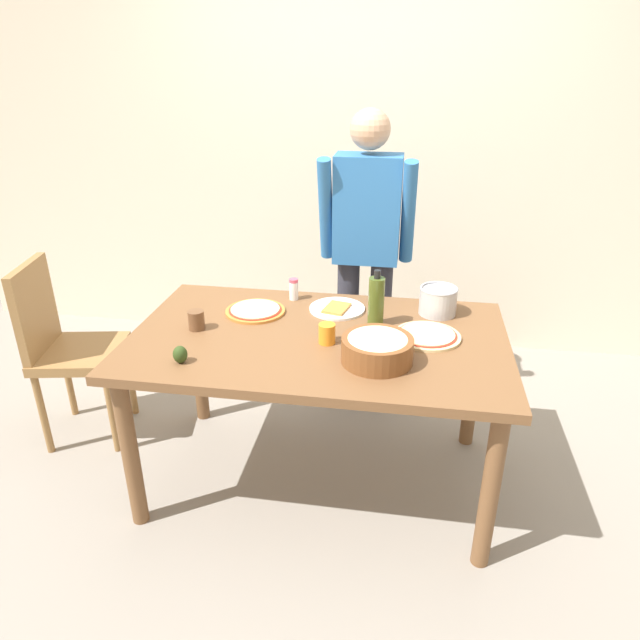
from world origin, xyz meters
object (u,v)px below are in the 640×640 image
(pizza_raw_on_board, at_px, (427,335))
(avocado, at_px, (180,354))
(olive_oil_bottle, at_px, (376,301))
(cup_small_brown, at_px, (196,320))
(pizza_cooked_on_tray, at_px, (255,311))
(steel_pot, at_px, (438,300))
(chair_wooden_left, at_px, (64,342))
(dining_table, at_px, (318,354))
(salt_shaker, at_px, (294,289))
(plate_with_slice, at_px, (337,309))
(person_cook, at_px, (366,244))
(popcorn_bowl, at_px, (377,347))
(cup_orange, at_px, (327,334))

(pizza_raw_on_board, distance_m, avocado, 1.02)
(olive_oil_bottle, height_order, cup_small_brown, olive_oil_bottle)
(pizza_cooked_on_tray, xyz_separation_m, avocado, (-0.16, -0.51, 0.03))
(steel_pot, bearing_deg, chair_wooden_left, -175.22)
(dining_table, relative_size, pizza_cooked_on_tray, 5.78)
(dining_table, height_order, steel_pot, steel_pot)
(chair_wooden_left, bearing_deg, avocado, -29.90)
(chair_wooden_left, height_order, steel_pot, chair_wooden_left)
(chair_wooden_left, height_order, salt_shaker, chair_wooden_left)
(plate_with_slice, bearing_deg, dining_table, -98.92)
(person_cook, distance_m, plate_with_slice, 0.52)
(plate_with_slice, xyz_separation_m, popcorn_bowl, (0.22, -0.47, 0.05))
(person_cook, bearing_deg, olive_oil_bottle, -80.74)
(cup_orange, bearing_deg, pizza_raw_on_board, 15.96)
(steel_pot, distance_m, cup_small_brown, 1.09)
(chair_wooden_left, distance_m, pizza_cooked_on_tray, 1.02)
(cup_orange, bearing_deg, cup_small_brown, 175.98)
(pizza_cooked_on_tray, distance_m, olive_oil_bottle, 0.57)
(dining_table, relative_size, steel_pot, 9.22)
(pizza_cooked_on_tray, relative_size, avocado, 3.96)
(plate_with_slice, bearing_deg, cup_orange, -89.44)
(pizza_raw_on_board, xyz_separation_m, olive_oil_bottle, (-0.23, 0.09, 0.10))
(cup_orange, xyz_separation_m, avocado, (-0.54, -0.26, -0.01))
(plate_with_slice, distance_m, cup_small_brown, 0.65)
(popcorn_bowl, bearing_deg, plate_with_slice, 115.17)
(chair_wooden_left, xyz_separation_m, popcorn_bowl, (1.58, -0.35, 0.28))
(popcorn_bowl, xyz_separation_m, steel_pot, (0.24, 0.50, 0.00))
(chair_wooden_left, relative_size, steel_pot, 5.48)
(chair_wooden_left, bearing_deg, olive_oil_bottle, -0.50)
(popcorn_bowl, xyz_separation_m, salt_shaker, (-0.44, 0.56, -0.01))
(pizza_raw_on_board, distance_m, plate_with_slice, 0.47)
(dining_table, xyz_separation_m, pizza_cooked_on_tray, (-0.33, 0.19, 0.10))
(plate_with_slice, distance_m, salt_shaker, 0.25)
(steel_pot, bearing_deg, cup_orange, -140.75)
(pizza_raw_on_board, relative_size, salt_shaker, 2.68)
(person_cook, distance_m, popcorn_bowl, 0.96)
(popcorn_bowl, xyz_separation_m, cup_orange, (-0.22, 0.13, -0.02))
(dining_table, xyz_separation_m, avocado, (-0.49, -0.32, 0.13))
(salt_shaker, bearing_deg, pizza_cooked_on_tray, -128.47)
(pizza_cooked_on_tray, relative_size, cup_small_brown, 3.26)
(person_cook, height_order, chair_wooden_left, person_cook)
(pizza_cooked_on_tray, bearing_deg, olive_oil_bottle, -4.64)
(pizza_raw_on_board, bearing_deg, popcorn_bowl, -128.87)
(person_cook, relative_size, cup_small_brown, 19.06)
(person_cook, xyz_separation_m, popcorn_bowl, (0.13, -0.94, -0.12))
(dining_table, xyz_separation_m, steel_pot, (0.51, 0.31, 0.16))
(dining_table, distance_m, cup_small_brown, 0.55)
(chair_wooden_left, distance_m, pizza_raw_on_board, 1.80)
(pizza_raw_on_board, relative_size, popcorn_bowl, 1.01)
(popcorn_bowl, bearing_deg, avocado, -170.16)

